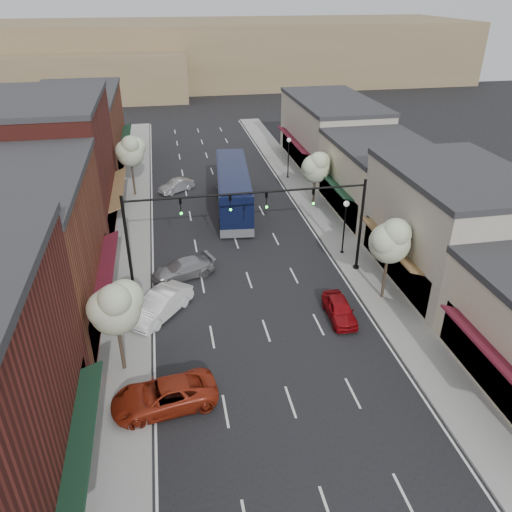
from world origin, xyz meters
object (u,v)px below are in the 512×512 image
parked_car_c (183,269)px  parked_car_e (176,186)px  red_hatchback (339,309)px  parked_car_b (161,305)px  signal_mast_left (163,228)px  coach_bus (233,189)px  signal_mast_right (329,214)px  lamp_post_far (289,151)px  tree_left_far (130,151)px  tree_right_near (391,240)px  tree_left_near (115,306)px  lamp_post_near (345,219)px  tree_right_far (316,166)px  parked_car_a (164,396)px

parked_car_c → parked_car_e: 17.05m
red_hatchback → parked_car_b: bearing=169.9°
signal_mast_left → coach_bus: signal_mast_left is taller
signal_mast_right → lamp_post_far: bearing=83.8°
tree_left_far → red_hatchback: 27.15m
lamp_post_far → parked_car_c: (-12.36, -18.69, -2.34)m
tree_right_near → signal_mast_right: bearing=123.9°
tree_left_near → lamp_post_far: (16.05, 28.06, -1.22)m
tree_left_near → lamp_post_near: 19.25m
signal_mast_right → lamp_post_near: 3.69m
tree_left_near → lamp_post_far: size_ratio=1.28×
lamp_post_far → parked_car_b: bearing=-121.1°
tree_left_far → parked_car_c: size_ratio=1.34×
tree_left_near → coach_bus: 22.83m
tree_left_far → lamp_post_far: size_ratio=1.38×
tree_left_far → coach_bus: bearing=-29.6°
tree_left_near → red_hatchback: tree_left_near is taller
tree_right_far → red_hatchback: tree_right_far is taller
tree_left_near → tree_left_far: bearing=90.0°
signal_mast_right → parked_car_a: size_ratio=1.59×
signal_mast_left → lamp_post_near: bearing=10.6°
lamp_post_far → lamp_post_near: bearing=-90.0°
tree_right_near → parked_car_a: 16.60m
tree_right_near → red_hatchback: (-3.58, -1.49, -3.80)m
tree_right_near → parked_car_b: bearing=176.6°
red_hatchback → tree_right_near: bearing=24.6°
tree_right_far → parked_car_c: bearing=-140.5°
tree_right_far → tree_left_far: size_ratio=0.89×
signal_mast_left → tree_right_near: bearing=-16.2°
lamp_post_near → parked_car_e: 20.03m
red_hatchback → parked_car_c: 11.58m
parked_car_e → tree_left_near: bearing=-42.8°
tree_right_near → lamp_post_near: 6.74m
signal_mast_right → coach_bus: 13.91m
parked_car_e → signal_mast_left: bearing=-38.5°
red_hatchback → parked_car_a: 12.31m
tree_right_near → parked_car_c: tree_right_near is taller
signal_mast_right → coach_bus: signal_mast_right is taller
signal_mast_left → parked_car_a: size_ratio=1.59×
signal_mast_left → tree_right_near: (13.97, -4.05, -0.17)m
signal_mast_right → parked_car_e: signal_mast_right is taller
tree_left_near → parked_car_e: size_ratio=1.53×
red_hatchback → parked_car_e: bearing=112.6°
tree_right_far → parked_car_b: tree_right_far is taller
tree_right_far → lamp_post_near: (-0.55, -9.44, -0.99)m
parked_car_b → coach_bus: bearing=105.1°
red_hatchback → parked_car_e: 25.53m
lamp_post_near → signal_mast_left: bearing=-169.4°
parked_car_a → parked_car_c: bearing=164.4°
tree_right_near → parked_car_a: (-14.55, -7.06, -3.73)m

